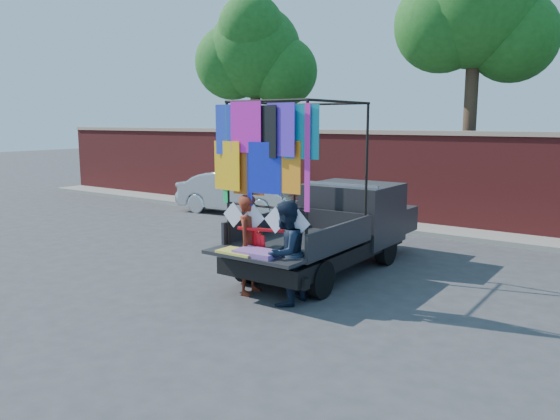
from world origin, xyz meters
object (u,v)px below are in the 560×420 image
Objects in this scene: sedan at (239,193)px; woman at (251,245)px; pickup_truck at (340,226)px; man at (286,253)px.

sedan is 8.10m from woman.
pickup_truck is at bearing -16.55° from woman.
pickup_truck is at bearing -170.20° from man.
woman is 0.79m from man.
man is at bearing -106.76° from woman.
sedan is (-5.62, 3.68, -0.15)m from pickup_truck.
woman reaches higher than man.
pickup_truck is 2.47m from woman.
pickup_truck is 2.60m from man.
sedan is at bearing 146.84° from pickup_truck.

